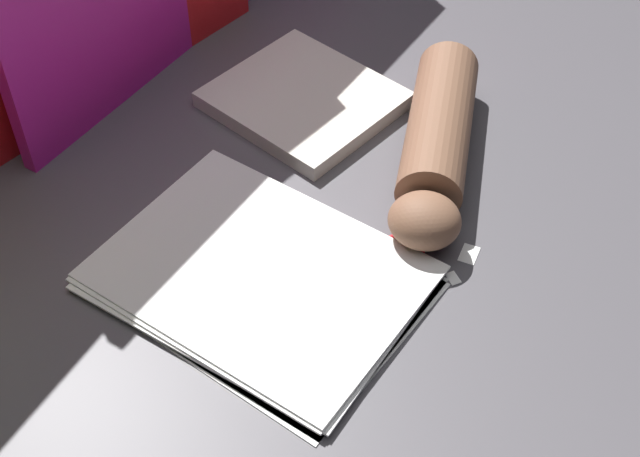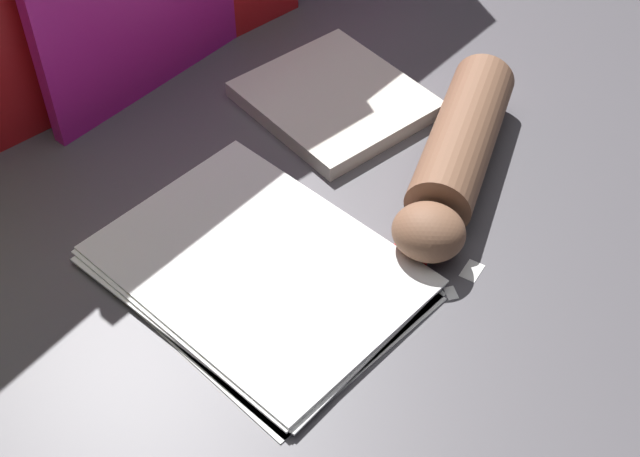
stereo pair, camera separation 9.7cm
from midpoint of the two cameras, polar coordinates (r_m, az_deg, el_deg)
ground_plane at (r=1.01m, az=5.20°, el=-3.27°), size 6.00×6.00×0.00m
paper_stack at (r=1.00m, az=-1.30°, el=-2.88°), size 0.29×0.37×0.02m
book_closed at (r=1.21m, az=3.25°, el=8.15°), size 0.22×0.24×0.02m
scissors at (r=1.02m, az=6.96°, el=-1.88°), size 0.12×0.15×0.01m
hand_forearm at (r=1.11m, az=11.25°, el=4.50°), size 0.33×0.23×0.08m
paper_scrap_near at (r=1.03m, az=12.38°, el=-2.79°), size 0.03×0.03×0.00m
paper_scrap_mid at (r=1.00m, az=11.14°, el=-4.22°), size 0.02×0.02×0.00m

